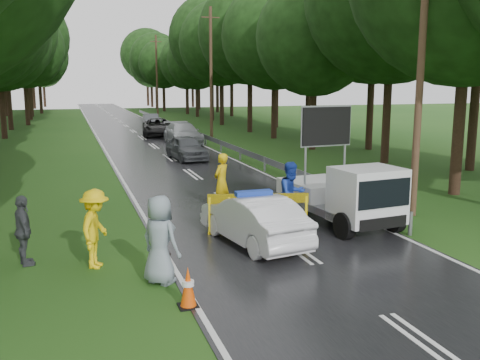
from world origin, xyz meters
name	(u,v)px	position (x,y,z in m)	size (l,w,h in m)	color
ground	(292,247)	(0.00, 0.00, 0.00)	(160.00, 160.00, 0.00)	#1F4B15
road	(142,138)	(0.00, 30.00, 0.01)	(7.00, 140.00, 0.02)	black
guardrail	(188,130)	(3.70, 29.67, 0.55)	(0.12, 60.06, 0.70)	gray
utility_pole_near	(421,60)	(5.20, 2.00, 5.06)	(1.40, 0.24, 10.00)	#4D3224
utility_pole_mid	(211,73)	(5.20, 28.00, 5.06)	(1.40, 0.24, 10.00)	#4D3224
utility_pole_far	(157,76)	(5.20, 54.00, 5.06)	(1.40, 0.24, 10.00)	#4D3224
police_sedan	(253,220)	(-0.90, 0.61, 0.67)	(2.10, 4.26, 1.48)	silver
work_truck	(345,194)	(2.43, 1.58, 0.97)	(2.44, 4.69, 3.59)	gray
barrier	(258,204)	(-0.45, 1.46, 0.91)	(2.85, 0.77, 1.21)	yellow
officer	(221,181)	(-0.59, 4.86, 0.98)	(0.71, 0.47, 1.95)	#E0B50C
civilian	(292,194)	(0.85, 2.06, 0.99)	(0.97, 0.75, 1.99)	#1936A3
bystander_left	(95,229)	(-5.09, 0.00, 0.95)	(1.23, 0.71, 1.90)	yellow
bystander_mid	(23,231)	(-6.73, 0.67, 0.86)	(1.01, 0.42, 1.73)	#3B3E43
bystander_right	(160,240)	(-3.80, -1.50, 0.99)	(0.97, 0.63, 1.98)	gray
queue_car_first	(186,148)	(0.80, 17.00, 0.69)	(1.62, 4.02, 1.37)	#3A3E42
queue_car_second	(183,133)	(2.27, 24.98, 0.75)	(2.10, 5.18, 1.50)	#AAADB2
queue_car_third	(158,127)	(1.45, 30.98, 0.72)	(2.39, 5.18, 1.44)	black
queue_car_fourth	(151,121)	(2.25, 39.93, 0.65)	(1.38, 3.95, 1.30)	#3C3F43
cone_near_left	(188,288)	(-3.50, -2.94, 0.40)	(0.39, 0.39, 0.83)	black
cone_center	(266,223)	(-0.20, 1.44, 0.32)	(0.31, 0.31, 0.66)	black
cone_far	(274,211)	(0.44, 2.50, 0.38)	(0.37, 0.37, 0.78)	black
cone_left_mid	(163,241)	(-3.40, 0.50, 0.34)	(0.34, 0.34, 0.71)	black
cone_right	(331,194)	(3.50, 4.50, 0.33)	(0.32, 0.32, 0.69)	black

